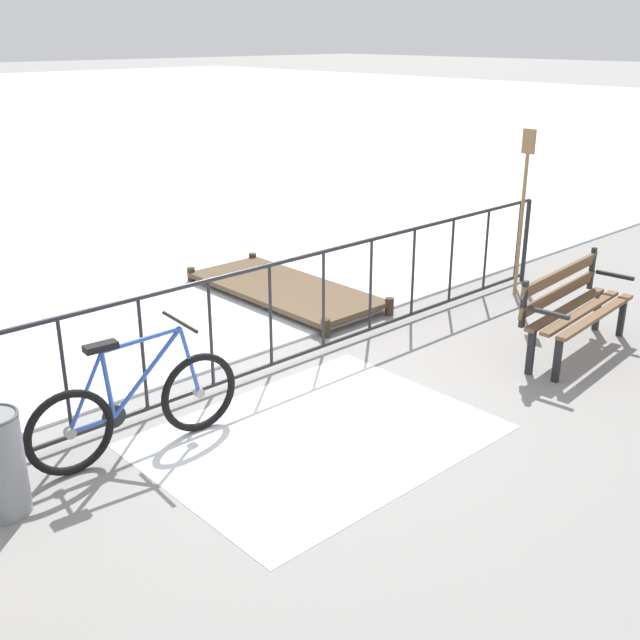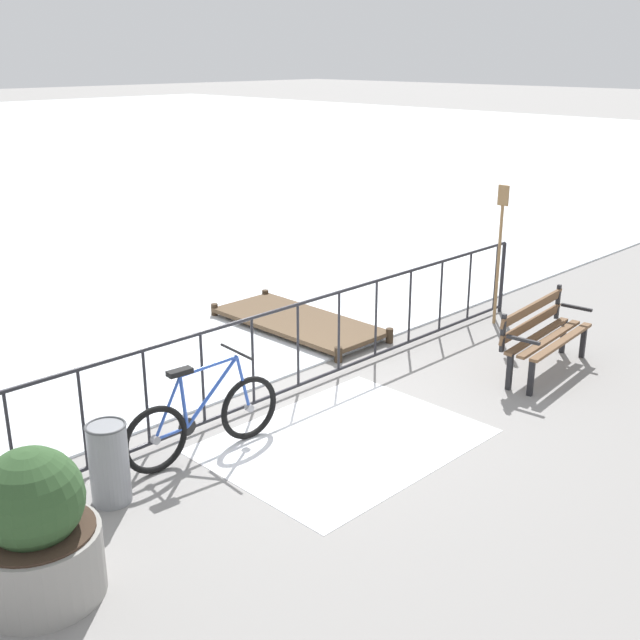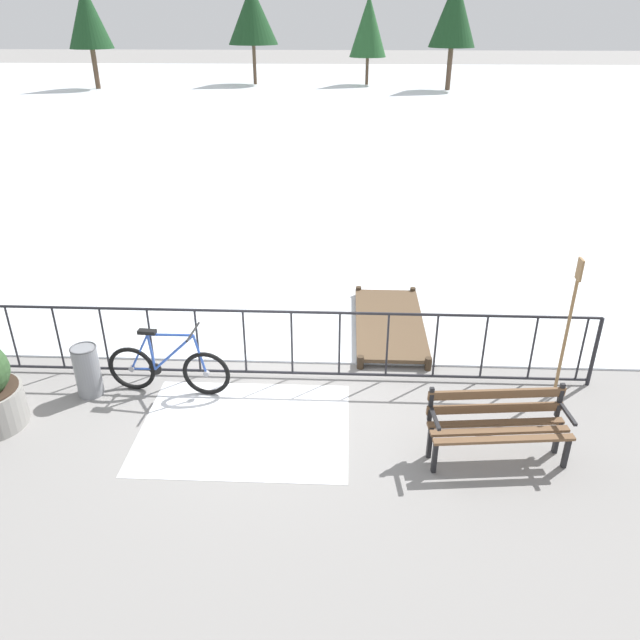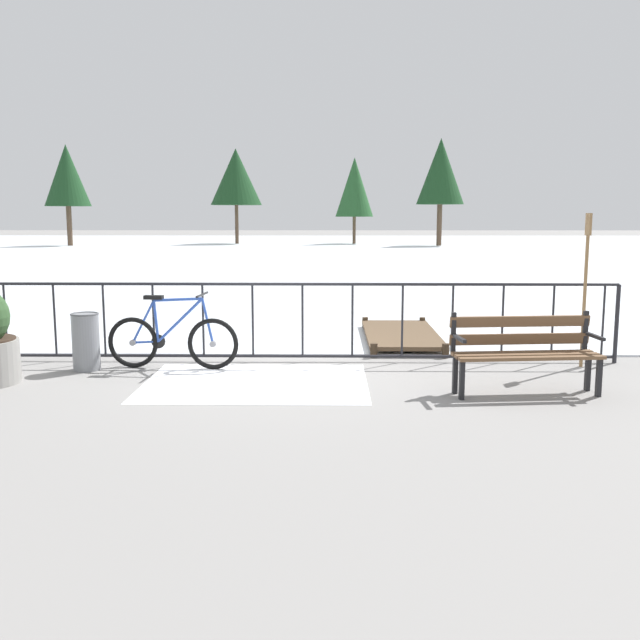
{
  "view_description": "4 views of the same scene",
  "coord_description": "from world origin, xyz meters",
  "px_view_note": "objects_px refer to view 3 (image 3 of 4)",
  "views": [
    {
      "loc": [
        -3.77,
        -5.12,
        3.01
      ],
      "look_at": [
        0.63,
        -0.35,
        0.54
      ],
      "focal_mm": 42.72,
      "sensor_mm": 36.0,
      "label": 1
    },
    {
      "loc": [
        -5.31,
        -5.98,
        3.68
      ],
      "look_at": [
        0.52,
        -0.16,
        0.86
      ],
      "focal_mm": 43.97,
      "sensor_mm": 36.0,
      "label": 2
    },
    {
      "loc": [
        1.06,
        -7.43,
        4.72
      ],
      "look_at": [
        0.72,
        0.14,
        0.87
      ],
      "focal_mm": 34.32,
      "sensor_mm": 36.0,
      "label": 3
    },
    {
      "loc": [
        0.7,
        -9.34,
        1.96
      ],
      "look_at": [
        0.58,
        -0.81,
        0.69
      ],
      "focal_mm": 39.84,
      "sensor_mm": 36.0,
      "label": 4
    }
  ],
  "objects_px": {
    "trash_bin": "(87,370)",
    "oar_upright": "(569,320)",
    "bicycle_near_railing": "(168,369)",
    "park_bench": "(498,421)"
  },
  "relations": [
    {
      "from": "bicycle_near_railing",
      "to": "park_bench",
      "type": "distance_m",
      "value": 4.33
    },
    {
      "from": "bicycle_near_railing",
      "to": "oar_upright",
      "type": "distance_m",
      "value": 5.35
    },
    {
      "from": "park_bench",
      "to": "trash_bin",
      "type": "xyz_separation_m",
      "value": [
        -5.24,
        1.09,
        -0.14
      ]
    },
    {
      "from": "trash_bin",
      "to": "bicycle_near_railing",
      "type": "bearing_deg",
      "value": 5.33
    },
    {
      "from": "bicycle_near_railing",
      "to": "trash_bin",
      "type": "distance_m",
      "value": 1.08
    },
    {
      "from": "trash_bin",
      "to": "oar_upright",
      "type": "relative_size",
      "value": 0.37
    },
    {
      "from": "park_bench",
      "to": "oar_upright",
      "type": "xyz_separation_m",
      "value": [
        1.13,
        1.38,
        0.63
      ]
    },
    {
      "from": "trash_bin",
      "to": "park_bench",
      "type": "bearing_deg",
      "value": -11.74
    },
    {
      "from": "park_bench",
      "to": "trash_bin",
      "type": "height_order",
      "value": "park_bench"
    },
    {
      "from": "bicycle_near_railing",
      "to": "oar_upright",
      "type": "height_order",
      "value": "oar_upright"
    }
  ]
}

